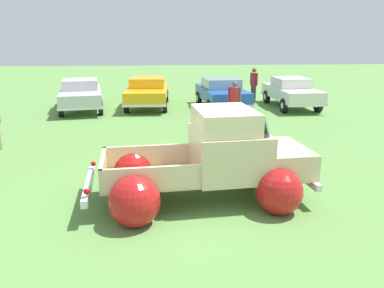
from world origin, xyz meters
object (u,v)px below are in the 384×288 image
(vintage_pickup_truck, at_px, (216,164))
(show_car_2, at_px, (222,92))
(show_car_1, at_px, (148,91))
(spectator_1, at_px, (254,83))
(spectator_0, at_px, (234,99))
(show_car_3, at_px, (291,91))
(show_car_0, at_px, (81,94))

(vintage_pickup_truck, bearing_deg, show_car_2, 75.33)
(show_car_1, bearing_deg, spectator_1, 100.66)
(show_car_1, xyz_separation_m, spectator_1, (5.48, 0.79, 0.26))
(show_car_1, distance_m, show_car_2, 3.63)
(show_car_1, height_order, show_car_2, same)
(show_car_2, relative_size, spectator_1, 2.38)
(vintage_pickup_truck, bearing_deg, spectator_0, 71.27)
(show_car_3, height_order, spectator_1, spectator_1)
(show_car_0, relative_size, show_car_2, 1.07)
(show_car_1, relative_size, spectator_1, 2.55)
(vintage_pickup_truck, xyz_separation_m, show_car_3, (5.23, 10.53, 0.02))
(spectator_1, bearing_deg, spectator_0, -142.95)
(show_car_1, distance_m, spectator_1, 5.55)
(show_car_1, xyz_separation_m, show_car_2, (3.56, -0.72, -0.00))
(show_car_1, xyz_separation_m, spectator_0, (3.56, -3.88, 0.16))
(show_car_3, bearing_deg, show_car_1, -97.06)
(spectator_0, xyz_separation_m, spectator_1, (1.93, 4.68, 0.10))
(show_car_0, relative_size, spectator_0, 2.77)
(show_car_2, bearing_deg, spectator_0, -4.81)
(spectator_0, height_order, spectator_1, spectator_1)
(show_car_1, relative_size, spectator_0, 2.78)
(show_car_1, xyz_separation_m, show_car_3, (6.99, -0.69, -0.01))
(spectator_0, bearing_deg, spectator_1, -7.39)
(show_car_0, height_order, show_car_1, same)
(show_car_0, relative_size, spectator_1, 2.54)
(spectator_1, bearing_deg, show_car_1, 157.67)
(show_car_2, xyz_separation_m, show_car_3, (3.44, 0.02, -0.00))
(vintage_pickup_truck, distance_m, show_car_1, 11.36)
(show_car_3, height_order, spectator_0, spectator_0)
(spectator_0, bearing_deg, vintage_pickup_truck, -178.79)
(spectator_0, bearing_deg, show_car_1, 57.48)
(show_car_1, bearing_deg, vintage_pickup_truck, 11.33)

